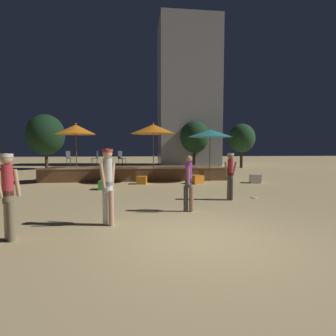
{
  "coord_description": "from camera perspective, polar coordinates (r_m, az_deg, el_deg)",
  "views": [
    {
      "loc": [
        -1.31,
        -5.01,
        1.8
      ],
      "look_at": [
        0.0,
        6.51,
        0.97
      ],
      "focal_mm": 28.0,
      "sensor_mm": 36.0,
      "label": 1
    }
  ],
  "objects": [
    {
      "name": "cube_seat_0",
      "position": [
        12.07,
        -13.41,
        -3.63
      ],
      "size": [
        0.61,
        0.61,
        0.4
      ],
      "rotation": [
        0.0,
        0.0,
        -0.13
      ],
      "color": "#4CC651",
      "rests_on": "ground"
    },
    {
      "name": "cube_seat_1",
      "position": [
        14.78,
        18.45,
        -2.19
      ],
      "size": [
        0.63,
        0.63,
        0.47
      ],
      "rotation": [
        0.0,
        0.0,
        -0.21
      ],
      "color": "white",
      "rests_on": "ground"
    },
    {
      "name": "person_0",
      "position": [
        6.0,
        -31.5,
        -4.43
      ],
      "size": [
        0.43,
        0.4,
        1.73
      ],
      "rotation": [
        0.0,
        0.0,
        5.46
      ],
      "color": "tan",
      "rests_on": "ground"
    },
    {
      "name": "person_1",
      "position": [
        7.56,
        4.51,
        -3.04
      ],
      "size": [
        0.28,
        0.43,
        1.63
      ],
      "rotation": [
        0.0,
        0.0,
        6.05
      ],
      "color": "#3F3F47",
      "rests_on": "ground"
    },
    {
      "name": "frisbee_disc",
      "position": [
        10.25,
        18.26,
        -6.11
      ],
      "size": [
        0.23,
        0.23,
        0.03
      ],
      "color": "white",
      "rests_on": "ground"
    },
    {
      "name": "bistro_chair_0",
      "position": [
        16.71,
        -20.74,
        2.27
      ],
      "size": [
        0.46,
        0.46,
        0.9
      ],
      "rotation": [
        0.0,
        0.0,
        1.1
      ],
      "color": "#47474C",
      "rests_on": "wooden_deck"
    },
    {
      "name": "patio_umbrella_0",
      "position": [
        14.36,
        -3.22,
        8.45
      ],
      "size": [
        2.43,
        2.43,
        3.23
      ],
      "color": "brown",
      "rests_on": "ground"
    },
    {
      "name": "background_tree_1",
      "position": [
        27.51,
        5.82,
        6.73
      ],
      "size": [
        3.01,
        3.01,
        4.73
      ],
      "color": "#3D2B1C",
      "rests_on": "ground"
    },
    {
      "name": "ground_plane",
      "position": [
        5.48,
        7.98,
        -15.13
      ],
      "size": [
        120.0,
        120.0,
        0.0
      ],
      "primitive_type": "plane",
      "color": "tan"
    },
    {
      "name": "cube_seat_2",
      "position": [
        13.64,
        -5.73,
        -2.64
      ],
      "size": [
        0.57,
        0.57,
        0.4
      ],
      "rotation": [
        0.0,
        0.0,
        -0.17
      ],
      "color": "orange",
      "rests_on": "ground"
    },
    {
      "name": "distant_building",
      "position": [
        30.57,
        4.4,
        15.66
      ],
      "size": [
        6.53,
        4.96,
        15.85
      ],
      "color": "gray",
      "rests_on": "ground"
    },
    {
      "name": "cube_seat_3",
      "position": [
        13.82,
        6.21,
        -2.49
      ],
      "size": [
        0.77,
        0.77,
        0.44
      ],
      "rotation": [
        0.0,
        0.0,
        0.4
      ],
      "color": "orange",
      "rests_on": "ground"
    },
    {
      "name": "background_tree_0",
      "position": [
        25.9,
        -25.08,
        6.57
      ],
      "size": [
        3.26,
        3.26,
        4.88
      ],
      "color": "#3D2B1C",
      "rests_on": "ground"
    },
    {
      "name": "patio_umbrella_2",
      "position": [
        15.0,
        9.14,
        7.48
      ],
      "size": [
        2.47,
        2.47,
        2.99
      ],
      "color": "brown",
      "rests_on": "ground"
    },
    {
      "name": "patio_umbrella_1",
      "position": [
        15.0,
        -19.44,
        7.91
      ],
      "size": [
        2.1,
        2.1,
        3.2
      ],
      "color": "brown",
      "rests_on": "ground"
    },
    {
      "name": "bistro_chair_2",
      "position": [
        15.7,
        -10.19,
        2.37
      ],
      "size": [
        0.48,
        0.48,
        0.9
      ],
      "rotation": [
        0.0,
        0.0,
        0.92
      ],
      "color": "#47474C",
      "rests_on": "wooden_deck"
    },
    {
      "name": "wooden_deck",
      "position": [
        16.02,
        -6.86,
        -1.07
      ],
      "size": [
        10.57,
        2.94,
        0.8
      ],
      "color": "brown",
      "rests_on": "ground"
    },
    {
      "name": "person_2",
      "position": [
        9.53,
        13.4,
        -1.25
      ],
      "size": [
        0.52,
        0.29,
        1.67
      ],
      "rotation": [
        0.0,
        0.0,
        4.92
      ],
      "color": "#997051",
      "rests_on": "ground"
    },
    {
      "name": "person_3",
      "position": [
        6.32,
        -12.97,
        -2.88
      ],
      "size": [
        0.37,
        0.47,
        1.82
      ],
      "rotation": [
        0.0,
        0.0,
        5.66
      ],
      "color": "white",
      "rests_on": "ground"
    },
    {
      "name": "bistro_chair_1",
      "position": [
        16.76,
        -15.41,
        2.39
      ],
      "size": [
        0.4,
        0.4,
        0.9
      ],
      "rotation": [
        0.0,
        0.0,
        4.61
      ],
      "color": "#2D3338",
      "rests_on": "wooden_deck"
    },
    {
      "name": "background_tree_2",
      "position": [
        26.23,
        15.76,
        6.23
      ],
      "size": [
        2.5,
        2.5,
        4.23
      ],
      "color": "#3D2B1C",
      "rests_on": "ground"
    }
  ]
}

